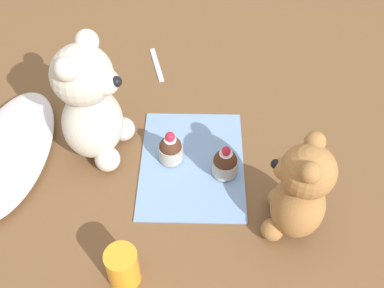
# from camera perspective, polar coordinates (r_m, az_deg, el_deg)

# --- Properties ---
(ground_plane) EXTENTS (4.00, 4.00, 0.00)m
(ground_plane) POSITION_cam_1_polar(r_m,az_deg,el_deg) (0.86, 0.00, -2.50)
(ground_plane) COLOR brown
(knitted_placemat) EXTENTS (0.26, 0.20, 0.01)m
(knitted_placemat) POSITION_cam_1_polar(r_m,az_deg,el_deg) (0.85, 0.00, -2.37)
(knitted_placemat) COLOR #7A9ED1
(knitted_placemat) RESTS_ON ground_plane
(tulle_cloth) EXTENTS (0.33, 0.15, 0.03)m
(tulle_cloth) POSITION_cam_1_polar(r_m,az_deg,el_deg) (0.92, -22.03, -0.74)
(tulle_cloth) COLOR silver
(tulle_cloth) RESTS_ON ground_plane
(teddy_bear_cream) EXTENTS (0.15, 0.14, 0.25)m
(teddy_bear_cream) POSITION_cam_1_polar(r_m,az_deg,el_deg) (0.82, -12.73, 4.81)
(teddy_bear_cream) COLOR beige
(teddy_bear_cream) RESTS_ON ground_plane
(teddy_bear_tan) EXTENTS (0.12, 0.11, 0.20)m
(teddy_bear_tan) POSITION_cam_1_polar(r_m,az_deg,el_deg) (0.72, 13.50, -6.05)
(teddy_bear_tan) COLOR #A3703D
(teddy_bear_tan) RESTS_ON ground_plane
(cupcake_near_cream_bear) EXTENTS (0.05, 0.05, 0.07)m
(cupcake_near_cream_bear) POSITION_cam_1_polar(r_m,az_deg,el_deg) (0.84, -2.73, -0.63)
(cupcake_near_cream_bear) COLOR #B2ADA3
(cupcake_near_cream_bear) RESTS_ON knitted_placemat
(cupcake_near_tan_bear) EXTENTS (0.05, 0.05, 0.07)m
(cupcake_near_tan_bear) POSITION_cam_1_polar(r_m,az_deg,el_deg) (0.82, 4.22, -2.43)
(cupcake_near_tan_bear) COLOR #B2ADA3
(cupcake_near_tan_bear) RESTS_ON knitted_placemat
(juice_glass) EXTENTS (0.05, 0.05, 0.07)m
(juice_glass) POSITION_cam_1_polar(r_m,az_deg,el_deg) (0.71, -8.78, -15.19)
(juice_glass) COLOR orange
(juice_glass) RESTS_ON ground_plane
(teaspoon) EXTENTS (0.12, 0.04, 0.01)m
(teaspoon) POSITION_cam_1_polar(r_m,az_deg,el_deg) (1.08, -4.50, 10.07)
(teaspoon) COLOR silver
(teaspoon) RESTS_ON ground_plane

